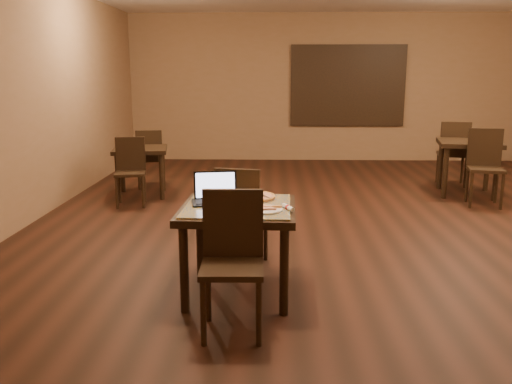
{
  "coord_description": "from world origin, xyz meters",
  "views": [
    {
      "loc": [
        -1.04,
        -6.41,
        1.81
      ],
      "look_at": [
        -1.17,
        -2.07,
        0.85
      ],
      "focal_mm": 38.0,
      "sensor_mm": 36.0,
      "label": 1
    }
  ],
  "objects_px": {
    "laptop": "(215,194)",
    "other_table_b_chair_far": "(150,155)",
    "chair_main_far": "(240,212)",
    "other_table_a_chair_near": "(485,162)",
    "other_table_b_chair_near": "(130,167)",
    "pizza_pan": "(254,198)",
    "other_table_a_chair_far": "(453,150)",
    "other_table_b": "(141,156)",
    "other_table_a": "(469,150)",
    "tiled_table": "(238,217)",
    "chair_main_near": "(233,253)"
  },
  "relations": [
    {
      "from": "chair_main_near",
      "to": "other_table_a_chair_near",
      "type": "bearing_deg",
      "value": 48.86
    },
    {
      "from": "chair_main_far",
      "to": "tiled_table",
      "type": "bearing_deg",
      "value": 103.89
    },
    {
      "from": "pizza_pan",
      "to": "other_table_a_chair_near",
      "type": "bearing_deg",
      "value": 44.3
    },
    {
      "from": "chair_main_far",
      "to": "other_table_b_chair_far",
      "type": "height_order",
      "value": "chair_main_far"
    },
    {
      "from": "laptop",
      "to": "other_table_a",
      "type": "bearing_deg",
      "value": 37.32
    },
    {
      "from": "other_table_a_chair_far",
      "to": "other_table_b_chair_far",
      "type": "relative_size",
      "value": 1.13
    },
    {
      "from": "other_table_b",
      "to": "other_table_a_chair_near",
      "type": "bearing_deg",
      "value": -14.05
    },
    {
      "from": "chair_main_far",
      "to": "pizza_pan",
      "type": "relative_size",
      "value": 2.83
    },
    {
      "from": "other_table_b_chair_near",
      "to": "tiled_table",
      "type": "bearing_deg",
      "value": -70.95
    },
    {
      "from": "chair_main_far",
      "to": "pizza_pan",
      "type": "distance_m",
      "value": 0.46
    },
    {
      "from": "other_table_a_chair_far",
      "to": "other_table_b_chair_near",
      "type": "xyz_separation_m",
      "value": [
        -4.89,
        -1.38,
        -0.07
      ]
    },
    {
      "from": "chair_main_far",
      "to": "other_table_a",
      "type": "height_order",
      "value": "chair_main_far"
    },
    {
      "from": "laptop",
      "to": "pizza_pan",
      "type": "xyz_separation_m",
      "value": [
        0.32,
        0.13,
        -0.06
      ]
    },
    {
      "from": "tiled_table",
      "to": "other_table_b",
      "type": "height_order",
      "value": "tiled_table"
    },
    {
      "from": "tiled_table",
      "to": "other_table_a",
      "type": "relative_size",
      "value": 0.93
    },
    {
      "from": "other_table_a_chair_far",
      "to": "laptop",
      "type": "bearing_deg",
      "value": 63.44
    },
    {
      "from": "chair_main_near",
      "to": "other_table_b",
      "type": "bearing_deg",
      "value": 110.06
    },
    {
      "from": "other_table_a_chair_far",
      "to": "other_table_b_chair_near",
      "type": "distance_m",
      "value": 5.08
    },
    {
      "from": "other_table_a_chair_near",
      "to": "other_table_b_chair_near",
      "type": "xyz_separation_m",
      "value": [
        -4.93,
        -0.15,
        -0.07
      ]
    },
    {
      "from": "pizza_pan",
      "to": "other_table_a",
      "type": "bearing_deg",
      "value": 49.74
    },
    {
      "from": "pizza_pan",
      "to": "chair_main_far",
      "type": "bearing_deg",
      "value": 110.12
    },
    {
      "from": "other_table_a",
      "to": "other_table_b_chair_far",
      "type": "distance_m",
      "value": 4.89
    },
    {
      "from": "other_table_a_chair_near",
      "to": "other_table_a_chair_far",
      "type": "relative_size",
      "value": 1.0
    },
    {
      "from": "tiled_table",
      "to": "pizza_pan",
      "type": "xyz_separation_m",
      "value": [
        0.12,
        0.24,
        0.11
      ]
    },
    {
      "from": "pizza_pan",
      "to": "other_table_a_chair_near",
      "type": "relative_size",
      "value": 0.33
    },
    {
      "from": "tiled_table",
      "to": "other_table_b_chair_near",
      "type": "distance_m",
      "value": 3.55
    },
    {
      "from": "laptop",
      "to": "other_table_b_chair_near",
      "type": "distance_m",
      "value": 3.38
    },
    {
      "from": "other_table_a",
      "to": "other_table_a_chair_near",
      "type": "height_order",
      "value": "other_table_a_chair_near"
    },
    {
      "from": "other_table_a_chair_far",
      "to": "other_table_b",
      "type": "bearing_deg",
      "value": 20.85
    },
    {
      "from": "chair_main_far",
      "to": "other_table_a_chair_near",
      "type": "height_order",
      "value": "other_table_a_chair_near"
    },
    {
      "from": "chair_main_near",
      "to": "other_table_b",
      "type": "xyz_separation_m",
      "value": [
        -1.68,
        4.28,
        0.03
      ]
    },
    {
      "from": "tiled_table",
      "to": "other_table_a_chair_far",
      "type": "bearing_deg",
      "value": 56.37
    },
    {
      "from": "laptop",
      "to": "other_table_b_chair_near",
      "type": "relative_size",
      "value": 0.43
    },
    {
      "from": "other_table_a_chair_near",
      "to": "other_table_a_chair_far",
      "type": "distance_m",
      "value": 1.23
    },
    {
      "from": "laptop",
      "to": "other_table_a_chair_near",
      "type": "bearing_deg",
      "value": 32.09
    },
    {
      "from": "other_table_a_chair_near",
      "to": "other_table_b_chair_near",
      "type": "height_order",
      "value": "other_table_a_chair_near"
    },
    {
      "from": "chair_main_far",
      "to": "other_table_a",
      "type": "distance_m",
      "value": 4.6
    },
    {
      "from": "other_table_a",
      "to": "other_table_a_chair_far",
      "type": "relative_size",
      "value": 0.97
    },
    {
      "from": "chair_main_far",
      "to": "other_table_b",
      "type": "height_order",
      "value": "chair_main_far"
    },
    {
      "from": "other_table_a_chair_near",
      "to": "chair_main_far",
      "type": "bearing_deg",
      "value": -129.61
    },
    {
      "from": "chair_main_near",
      "to": "other_table_a",
      "type": "xyz_separation_m",
      "value": [
        3.21,
        4.5,
        0.11
      ]
    },
    {
      "from": "tiled_table",
      "to": "other_table_b_chair_far",
      "type": "xyz_separation_m",
      "value": [
        -1.67,
        4.21,
        -0.13
      ]
    },
    {
      "from": "other_table_b_chair_near",
      "to": "laptop",
      "type": "bearing_deg",
      "value": -73.07
    },
    {
      "from": "tiled_table",
      "to": "other_table_a_chair_far",
      "type": "xyz_separation_m",
      "value": [
        3.19,
        4.5,
        -0.07
      ]
    },
    {
      "from": "laptop",
      "to": "other_table_b_chair_far",
      "type": "height_order",
      "value": "laptop"
    },
    {
      "from": "other_table_b",
      "to": "other_table_b_chair_near",
      "type": "distance_m",
      "value": 0.55
    },
    {
      "from": "chair_main_far",
      "to": "other_table_a_chair_near",
      "type": "relative_size",
      "value": 0.92
    },
    {
      "from": "chair_main_near",
      "to": "other_table_a_chair_far",
      "type": "xyz_separation_m",
      "value": [
        3.19,
        5.12,
        0.03
      ]
    },
    {
      "from": "other_table_b_chair_far",
      "to": "other_table_a",
      "type": "bearing_deg",
      "value": 166.73
    },
    {
      "from": "tiled_table",
      "to": "pizza_pan",
      "type": "distance_m",
      "value": 0.29
    }
  ]
}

